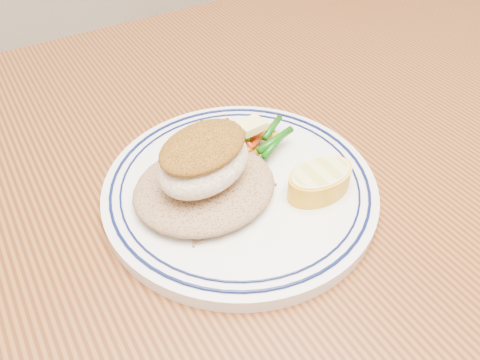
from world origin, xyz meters
The scene contains 7 objects.
dining_table centered at (0.00, 0.00, 0.65)m, with size 1.50×0.90×0.75m.
plate centered at (-0.03, 0.00, 0.76)m, with size 0.28×0.28×0.02m.
rice_pilaf centered at (-0.07, 0.01, 0.78)m, with size 0.14×0.13×0.03m, color olive.
fish_fillet centered at (-0.07, 0.01, 0.81)m, with size 0.12×0.10×0.05m.
vegetable_pile centered at (0.00, 0.05, 0.78)m, with size 0.10×0.09×0.03m.
butter_pat centered at (0.00, 0.04, 0.80)m, with size 0.03×0.02×0.01m, color #F9E679.
lemon_wedge centered at (0.03, -0.05, 0.78)m, with size 0.07×0.06×0.03m.
Camera 1 is at (-0.21, -0.29, 1.09)m, focal length 35.00 mm.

